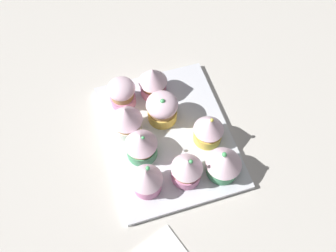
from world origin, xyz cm
name	(u,v)px	position (x,y,z in cm)	size (l,w,h in cm)	color
ground_plane	(168,140)	(0.00, 0.00, -1.50)	(180.00, 180.00, 3.00)	beige
baking_tray	(168,135)	(0.00, 0.00, 0.60)	(31.15, 24.35, 1.20)	silver
cupcake_0	(224,163)	(-10.76, -7.33, 5.00)	(6.66, 6.66, 7.48)	#4C9E6B
cupcake_1	(209,129)	(-3.29, -7.16, 4.91)	(5.87, 5.87, 7.46)	#EFC651
cupcake_2	(187,169)	(-9.89, -0.51, 4.81)	(5.77, 5.77, 7.31)	pink
cupcake_3	(164,108)	(3.98, -0.44, 4.63)	(6.39, 6.39, 6.96)	#EFC651
cupcake_4	(155,81)	(10.62, -0.37, 5.27)	(5.98, 5.98, 7.78)	pink
cupcake_5	(147,179)	(-9.73, 6.94, 5.02)	(5.84, 5.84, 7.47)	pink
cupcake_6	(141,145)	(-2.74, 6.09, 4.87)	(6.21, 6.21, 7.36)	#4C9E6B
cupcake_7	(127,120)	(3.00, 7.42, 5.42)	(6.21, 6.21, 8.00)	white
cupcake_8	(122,93)	(10.02, 6.79, 4.68)	(5.66, 5.66, 6.71)	pink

